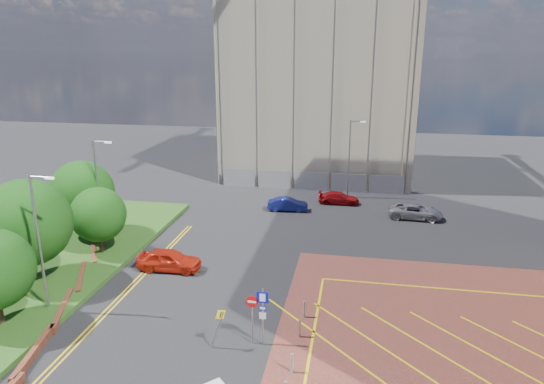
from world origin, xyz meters
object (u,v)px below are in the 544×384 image
(lamp_left_near, at_px, (39,237))
(warning_sign, at_px, (218,324))
(tree_d, at_px, (82,192))
(sign_cluster, at_px, (259,311))
(car_red_back, at_px, (339,198))
(tree_c, at_px, (98,215))
(lamp_left_far, at_px, (99,187))
(car_blue_back, at_px, (288,204))
(car_red_left, at_px, (169,260))
(lamp_back, at_px, (350,156))
(car_silver_back, at_px, (415,211))
(tree_b, at_px, (26,223))

(lamp_left_near, bearing_deg, warning_sign, -9.28)
(tree_d, relative_size, lamp_left_near, 0.76)
(tree_d, height_order, sign_cluster, tree_d)
(sign_cluster, distance_m, car_red_back, 24.92)
(tree_c, distance_m, car_red_back, 23.08)
(lamp_left_near, distance_m, lamp_left_far, 10.20)
(sign_cluster, distance_m, car_blue_back, 21.79)
(tree_c, height_order, car_red_left, tree_c)
(car_red_back, bearing_deg, sign_cluster, 172.50)
(lamp_left_far, xyz_separation_m, sign_cluster, (14.72, -11.02, -2.71))
(car_blue_back, bearing_deg, tree_d, 117.81)
(tree_d, distance_m, lamp_left_far, 2.44)
(car_blue_back, bearing_deg, sign_cluster, 179.70)
(tree_c, xyz_separation_m, car_red_left, (5.88, -1.48, -2.44))
(tree_c, bearing_deg, tree_d, 135.00)
(lamp_left_near, relative_size, lamp_back, 1.00)
(warning_sign, bearing_deg, car_silver_back, 62.01)
(car_red_back, relative_size, car_silver_back, 0.84)
(tree_b, distance_m, car_red_left, 9.31)
(lamp_left_far, relative_size, sign_cluster, 2.50)
(tree_b, distance_m, tree_d, 8.07)
(tree_b, distance_m, lamp_back, 30.21)
(lamp_left_far, bearing_deg, car_red_back, 37.83)
(lamp_left_near, distance_m, car_red_back, 28.68)
(tree_d, xyz_separation_m, car_red_back, (19.71, 12.69, -3.29))
(car_red_left, bearing_deg, warning_sign, -146.23)
(warning_sign, relative_size, car_red_left, 0.51)
(tree_b, relative_size, tree_c, 1.38)
(warning_sign, relative_size, car_red_back, 0.56)
(car_red_left, relative_size, car_silver_back, 0.93)
(tree_d, relative_size, car_silver_back, 1.27)
(car_blue_back, bearing_deg, lamp_left_near, 147.14)
(tree_d, bearing_deg, car_blue_back, 32.69)
(lamp_left_near, xyz_separation_m, lamp_back, (16.50, 26.00, -0.30))
(sign_cluster, xyz_separation_m, car_blue_back, (-1.73, 21.68, -1.33))
(car_silver_back, bearing_deg, tree_b, 127.13)
(lamp_left_far, height_order, car_red_back, lamp_left_far)
(lamp_left_near, distance_m, warning_sign, 11.39)
(lamp_left_far, bearing_deg, tree_c, -65.29)
(tree_b, distance_m, car_blue_back, 22.87)
(lamp_left_near, relative_size, car_red_left, 1.81)
(tree_c, xyz_separation_m, lamp_back, (17.58, 18.00, 1.17))
(car_blue_back, bearing_deg, car_silver_back, -95.43)
(tree_d, bearing_deg, car_red_left, -26.77)
(warning_sign, bearing_deg, car_red_back, 79.21)
(tree_b, relative_size, tree_d, 1.11)
(sign_cluster, relative_size, car_blue_back, 0.85)
(tree_d, distance_m, car_red_left, 10.42)
(car_blue_back, distance_m, car_red_back, 5.55)
(tree_b, bearing_deg, lamp_left_near, -44.25)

